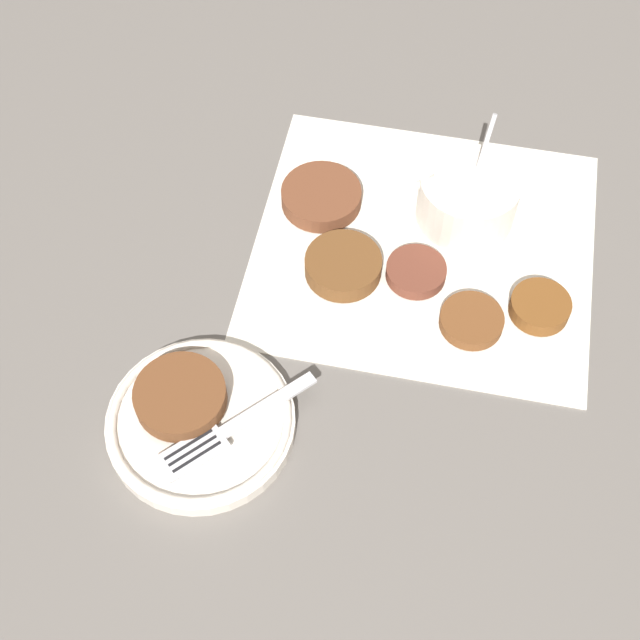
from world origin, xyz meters
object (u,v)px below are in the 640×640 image
Objects in this scene: fritter_on_plate at (180,396)px; fork at (223,433)px; serving_plate at (201,422)px; sauce_bowl at (467,200)px.

fork is at bearing 142.58° from fritter_on_plate.
serving_plate is 1.24× the size of fork.
fritter_on_plate is at bearing 41.68° from sauce_bowl.
fritter_on_plate is at bearing -37.42° from fork.
serving_plate is 2.06× the size of fritter_on_plate.
serving_plate is at bearing -35.46° from fork.
serving_plate is 0.03m from fritter_on_plate.
sauce_bowl reaches higher than fritter_on_plate.
fork is (0.23, 0.28, -0.01)m from sauce_bowl.
fork is (-0.04, 0.03, -0.01)m from fritter_on_plate.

